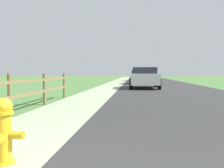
# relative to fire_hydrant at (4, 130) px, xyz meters

# --- Properties ---
(ground_plane) EXTENTS (120.00, 120.00, 0.00)m
(ground_plane) POSITION_rel_fire_hydrant_xyz_m (0.51, 23.59, -0.43)
(ground_plane) COLOR #4B773B
(road_asphalt) EXTENTS (7.00, 66.00, 0.01)m
(road_asphalt) POSITION_rel_fire_hydrant_xyz_m (4.01, 25.59, -0.43)
(road_asphalt) COLOR #303030
(road_asphalt) RESTS_ON ground
(curb_concrete) EXTENTS (6.00, 66.00, 0.01)m
(curb_concrete) POSITION_rel_fire_hydrant_xyz_m (-2.49, 25.59, -0.43)
(curb_concrete) COLOR #9FAD89
(curb_concrete) RESTS_ON ground
(grass_verge) EXTENTS (5.00, 66.00, 0.00)m
(grass_verge) POSITION_rel_fire_hydrant_xyz_m (-3.99, 25.59, -0.43)
(grass_verge) COLOR #4B773B
(grass_verge) RESTS_ON ground
(fire_hydrant) EXTENTS (0.51, 0.42, 0.84)m
(fire_hydrant) POSITION_rel_fire_hydrant_xyz_m (0.00, 0.00, 0.00)
(fire_hydrant) COLOR yellow
(fire_hydrant) RESTS_ON ground
(rail_fence) EXTENTS (0.11, 9.74, 1.13)m
(rail_fence) POSITION_rel_fire_hydrant_xyz_m (-1.58, 3.06, 0.23)
(rail_fence) COLOR olive
(rail_fence) RESTS_ON ground
(parked_suv_white) EXTENTS (2.16, 4.78, 1.54)m
(parked_suv_white) POSITION_rel_fire_hydrant_xyz_m (2.34, 15.32, 0.37)
(parked_suv_white) COLOR white
(parked_suv_white) RESTS_ON ground
(parked_car_silver) EXTENTS (2.01, 4.37, 1.38)m
(parked_car_silver) POSITION_rel_fire_hydrant_xyz_m (2.10, 22.43, 0.27)
(parked_car_silver) COLOR #B7BABF
(parked_car_silver) RESTS_ON ground
(parked_car_blue) EXTENTS (2.16, 4.51, 1.53)m
(parked_car_blue) POSITION_rel_fire_hydrant_xyz_m (2.09, 30.82, 0.36)
(parked_car_blue) COLOR navy
(parked_car_blue) RESTS_ON ground
(parked_car_black) EXTENTS (2.14, 4.95, 1.54)m
(parked_car_black) POSITION_rel_fire_hydrant_xyz_m (2.93, 38.64, 0.36)
(parked_car_black) COLOR black
(parked_car_black) RESTS_ON ground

